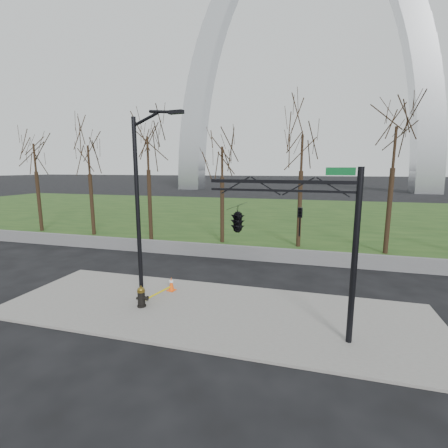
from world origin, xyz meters
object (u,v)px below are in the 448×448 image
(fire_hydrant, at_px, (142,297))
(traffic_signal_mast, at_px, (258,220))
(traffic_cone, at_px, (171,284))
(street_light, at_px, (142,199))

(fire_hydrant, relative_size, traffic_signal_mast, 0.16)
(traffic_cone, xyz_separation_m, traffic_signal_mast, (4.57, -2.38, 3.71))
(fire_hydrant, distance_m, traffic_signal_mast, 6.20)
(traffic_cone, bearing_deg, traffic_signal_mast, -27.53)
(street_light, bearing_deg, traffic_signal_mast, -2.51)
(fire_hydrant, distance_m, traffic_cone, 2.05)
(traffic_cone, height_order, street_light, street_light)
(fire_hydrant, bearing_deg, traffic_cone, 71.83)
(street_light, height_order, traffic_signal_mast, street_light)
(traffic_cone, distance_m, traffic_signal_mast, 6.35)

